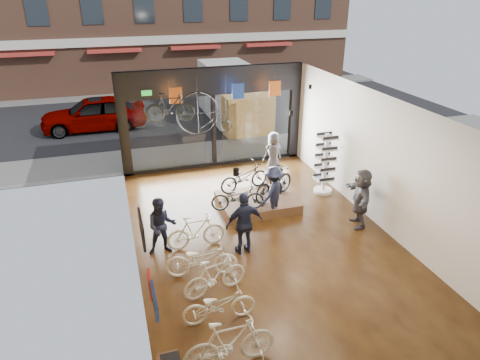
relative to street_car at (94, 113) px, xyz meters
name	(u,v)px	position (x,y,z in m)	size (l,w,h in m)	color
ground_plane	(268,246)	(4.48, -12.00, -0.85)	(7.00, 12.00, 0.04)	black
ceiling	(272,109)	(4.48, -12.00, 2.99)	(7.00, 12.00, 0.04)	black
wall_left	(129,201)	(0.96, -12.00, 1.07)	(0.04, 12.00, 3.80)	olive
wall_right	(388,166)	(8.00, -12.00, 1.07)	(0.04, 12.00, 3.80)	beige
storefront	(213,118)	(4.48, -6.00, 1.07)	(7.00, 0.26, 3.80)	black
exit_sign	(147,93)	(2.08, -6.12, 2.22)	(0.35, 0.06, 0.18)	#198C26
street_road	(177,107)	(4.48, 3.00, -0.84)	(30.00, 18.00, 0.02)	black
sidewalk_near	(208,153)	(4.48, -4.80, -0.77)	(30.00, 2.40, 0.12)	slate
sidewalk_far	(167,91)	(4.48, 7.00, -0.77)	(30.00, 2.00, 0.12)	slate
street_car	(94,113)	(0.00, 0.00, 0.00)	(1.96, 4.87, 1.66)	gray
box_truck	(236,97)	(6.84, -1.00, 0.54)	(2.32, 6.96, 2.74)	silver
floor_bike_1	(230,343)	(2.37, -15.58, -0.30)	(0.50, 1.78, 1.07)	beige
floor_bike_2	(219,305)	(2.47, -14.39, -0.42)	(0.55, 1.58, 0.83)	beige
floor_bike_3	(215,276)	(2.61, -13.51, -0.36)	(0.44, 1.57, 0.94)	beige
floor_bike_4	(202,259)	(2.46, -12.76, -0.37)	(0.61, 1.75, 0.92)	beige
floor_bike_5	(196,231)	(2.59, -11.50, -0.35)	(0.45, 1.59, 0.96)	beige
display_platform	(257,202)	(4.93, -9.81, -0.68)	(2.40, 1.80, 0.30)	#4B3419
display_bike_left	(238,197)	(4.11, -10.33, -0.11)	(0.56, 1.59, 0.84)	black
display_bike_mid	(274,183)	(5.44, -9.92, -0.01)	(0.49, 1.75, 1.05)	black
display_bike_right	(244,177)	(4.71, -9.10, -0.07)	(0.61, 1.74, 0.91)	black
customer_1	(162,226)	(1.70, -11.49, -0.03)	(0.78, 0.61, 1.60)	#161C33
customer_2	(244,223)	(3.76, -12.12, 0.04)	(1.02, 0.43, 1.75)	#161C33
customer_3	(273,192)	(5.19, -10.49, -0.02)	(1.05, 0.60, 1.62)	#161C33
customer_4	(273,153)	(6.37, -7.48, -0.02)	(0.79, 0.51, 1.62)	#3F3F44
customer_5	(361,198)	(7.40, -11.76, 0.06)	(1.65, 0.53, 1.78)	#3F3F44
sunglasses_rack	(325,164)	(7.43, -9.49, 0.23)	(0.62, 0.51, 2.11)	white
wall_merch	(156,323)	(1.10, -15.50, 0.47)	(0.40, 2.40, 2.60)	navy
penny_farthing	(207,114)	(3.91, -7.45, 1.67)	(1.85, 0.06, 1.48)	black
hung_bike	(170,107)	(2.63, -7.80, 2.09)	(0.45, 1.58, 0.95)	black
jersey_left	(176,96)	(2.99, -6.80, 2.22)	(0.45, 0.03, 0.55)	#CC5919
jersey_mid	(238,91)	(5.21, -6.80, 2.22)	(0.45, 0.03, 0.55)	#1E3F99
jersey_right	(275,89)	(6.61, -6.80, 2.22)	(0.45, 0.03, 0.55)	#CC5919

